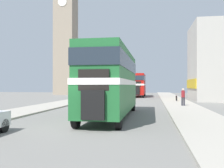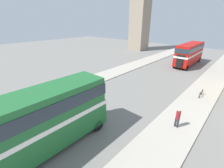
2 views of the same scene
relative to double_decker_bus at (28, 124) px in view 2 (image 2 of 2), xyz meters
The scene contains 4 objects.
double_decker_bus is the anchor object (origin of this frame).
bus_distant 30.44m from the double_decker_bus, 89.99° to the left, with size 2.52×10.09×4.25m.
pedestrian_walking 11.00m from the double_decker_bus, 57.82° to the left, with size 0.35×0.35×1.75m.
bicycle_on_pavement 17.85m from the double_decker_bus, 70.82° to the left, with size 0.05×1.76×0.78m.
Camera 2 is at (9.74, 2.67, 8.44)m, focal length 24.00 mm.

